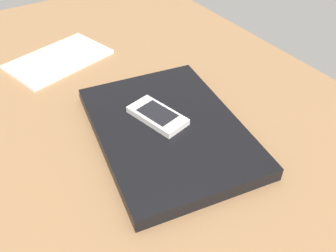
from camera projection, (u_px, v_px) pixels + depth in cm
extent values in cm
cube|color=olive|center=(132.00, 116.00, 67.62)|extent=(120.00, 80.00, 3.00)
cube|color=black|center=(168.00, 130.00, 60.59)|extent=(34.97, 27.58, 2.34)
cube|color=silver|center=(157.00, 116.00, 60.75)|extent=(11.03, 7.29, 1.07)
cube|color=black|center=(157.00, 113.00, 60.36)|extent=(7.03, 5.29, 0.14)
cube|color=white|center=(59.00, 59.00, 79.83)|extent=(18.21, 23.60, 0.80)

